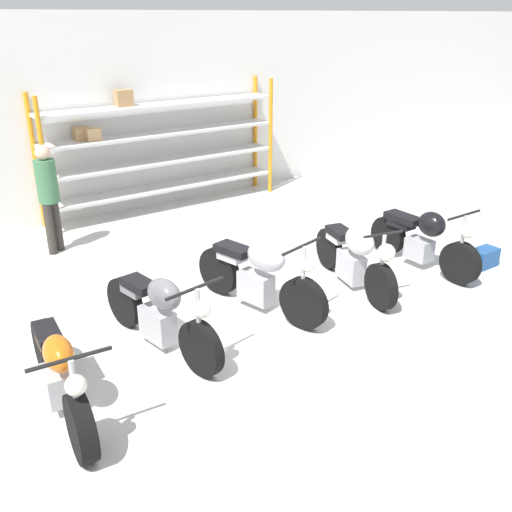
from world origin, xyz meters
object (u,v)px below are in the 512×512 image
Objects in this scene: motorcycle_silver at (259,275)px; motorcycle_black at (423,239)px; motorcycle_grey at (160,313)px; motorcycle_white at (355,256)px; motorcycle_orange at (60,374)px; toolbox at (484,258)px; shelving_rack at (160,145)px; person_browsing at (48,191)px.

motorcycle_silver is 2.78m from motorcycle_black.
motorcycle_white is at bearing 78.76° from motorcycle_grey.
motorcycle_orange is at bearing -78.31° from motorcycle_grey.
motorcycle_white is at bearing 99.97° from motorcycle_orange.
motorcycle_orange reaches higher than toolbox.
motorcycle_grey is at bearing -116.71° from shelving_rack.
shelving_rack reaches higher than toolbox.
toolbox is (0.80, -0.53, -0.31)m from motorcycle_black.
shelving_rack reaches higher than motorcycle_black.
motorcycle_white is (2.90, -0.10, 0.03)m from motorcycle_grey.
motorcycle_grey is at bearing -78.61° from motorcycle_white.
motorcycle_grey is at bearing 171.90° from toolbox.
toolbox is (5.12, -4.29, -0.88)m from person_browsing.
motorcycle_white reaches higher than motorcycle_orange.
shelving_rack is at bearing 155.57° from motorcycle_silver.
motorcycle_silver is at bearing -101.05° from shelving_rack.
motorcycle_orange is 1.37m from motorcycle_grey.
motorcycle_white is 4.78m from person_browsing.
motorcycle_black is 1.01m from toolbox.
shelving_rack is 2.38× the size of motorcycle_white.
shelving_rack reaches higher than motorcycle_grey.
toolbox is at bearing 87.34° from motorcycle_white.
person_browsing reaches higher than motorcycle_black.
motorcycle_orange is at bearing -125.18° from shelving_rack.
motorcycle_black is (2.77, -0.31, -0.04)m from motorcycle_silver.
shelving_rack is at bearing -159.67° from motorcycle_white.
motorcycle_grey is 1.00× the size of motorcycle_silver.
motorcycle_orange is 4.70× the size of toolbox.
motorcycle_silver reaches higher than motorcycle_orange.
motorcycle_silver reaches higher than motorcycle_grey.
person_browsing reaches higher than motorcycle_silver.
person_browsing is at bearing -131.11° from motorcycle_black.
toolbox is at bearing 63.37° from motorcycle_silver.
motorcycle_black is (1.89, -4.81, -0.79)m from shelving_rack.
motorcycle_grey reaches higher than motorcycle_orange.
motorcycle_white is at bearing -83.10° from shelving_rack.
shelving_rack is at bearing -158.65° from motorcycle_black.
motorcycle_grey is 1.06× the size of motorcycle_black.
motorcycle_silver is 3.82m from person_browsing.
motorcycle_grey is 1.46m from motorcycle_silver.
motorcycle_grey is at bearing -92.58° from motorcycle_black.
motorcycle_silver is 1.19× the size of person_browsing.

